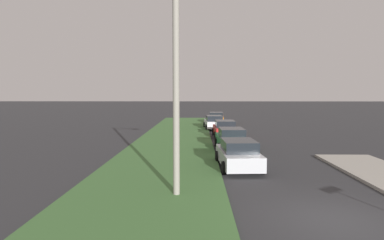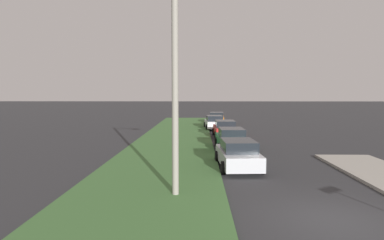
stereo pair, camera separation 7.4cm
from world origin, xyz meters
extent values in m
plane|color=#2D2D30|center=(0.00, 0.00, 0.00)|extent=(300.00, 300.00, 0.00)
cube|color=#3D6633|center=(10.00, 6.09, 0.06)|extent=(60.00, 6.00, 0.12)
cube|color=#B2B5BA|center=(6.96, 2.10, 0.57)|extent=(4.40, 2.05, 0.70)
cube|color=black|center=(6.76, 2.09, 1.19)|extent=(2.29, 1.72, 0.55)
cylinder|color=black|center=(8.26, 3.08, 0.32)|extent=(0.65, 0.26, 0.64)
cylinder|color=black|center=(8.36, 1.28, 0.32)|extent=(0.65, 0.26, 0.64)
cylinder|color=black|center=(5.56, 2.92, 0.32)|extent=(0.65, 0.26, 0.64)
cylinder|color=black|center=(5.67, 1.13, 0.32)|extent=(0.65, 0.26, 0.64)
cube|color=#1E6B38|center=(12.55, 1.89, 0.57)|extent=(4.36, 1.94, 0.70)
cube|color=black|center=(12.35, 1.89, 1.19)|extent=(2.25, 1.67, 0.55)
cylinder|color=black|center=(13.87, 2.84, 0.32)|extent=(0.65, 0.24, 0.64)
cylinder|color=black|center=(13.93, 1.04, 0.32)|extent=(0.65, 0.24, 0.64)
cylinder|color=black|center=(11.17, 2.75, 0.32)|extent=(0.65, 0.24, 0.64)
cylinder|color=black|center=(11.23, 0.95, 0.32)|extent=(0.65, 0.24, 0.64)
cube|color=red|center=(18.94, 1.83, 0.57)|extent=(4.34, 1.89, 0.70)
cube|color=black|center=(18.74, 1.82, 1.19)|extent=(2.23, 1.65, 0.55)
cylinder|color=black|center=(20.27, 2.76, 0.32)|extent=(0.64, 0.23, 0.64)
cylinder|color=black|center=(20.31, 0.96, 0.32)|extent=(0.64, 0.23, 0.64)
cylinder|color=black|center=(17.57, 2.70, 0.32)|extent=(0.64, 0.23, 0.64)
cylinder|color=black|center=(17.61, 0.90, 0.32)|extent=(0.64, 0.23, 0.64)
cube|color=silver|center=(25.33, 2.46, 0.57)|extent=(4.40, 2.05, 0.70)
cube|color=black|center=(25.13, 2.45, 1.19)|extent=(2.29, 1.73, 0.55)
cylinder|color=black|center=(26.62, 3.44, 0.32)|extent=(0.65, 0.26, 0.64)
cylinder|color=black|center=(26.73, 1.64, 0.32)|extent=(0.65, 0.26, 0.64)
cylinder|color=black|center=(23.93, 3.28, 0.32)|extent=(0.65, 0.26, 0.64)
cylinder|color=black|center=(24.03, 1.48, 0.32)|extent=(0.65, 0.26, 0.64)
cube|color=orange|center=(31.51, 1.87, 0.57)|extent=(4.39, 2.03, 0.70)
cube|color=black|center=(31.31, 1.88, 1.19)|extent=(2.28, 1.72, 0.55)
cylinder|color=black|center=(32.91, 2.70, 0.32)|extent=(0.65, 0.25, 0.64)
cylinder|color=black|center=(32.81, 0.90, 0.32)|extent=(0.65, 0.25, 0.64)
cylinder|color=black|center=(30.21, 2.85, 0.32)|extent=(0.65, 0.25, 0.64)
cylinder|color=black|center=(30.11, 1.05, 0.32)|extent=(0.65, 0.25, 0.64)
cylinder|color=gray|center=(2.16, 4.95, 3.75)|extent=(0.24, 0.24, 7.50)
camera|label=1|loc=(-9.56, 4.16, 3.81)|focal=30.48mm
camera|label=2|loc=(-9.56, 4.09, 3.81)|focal=30.48mm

